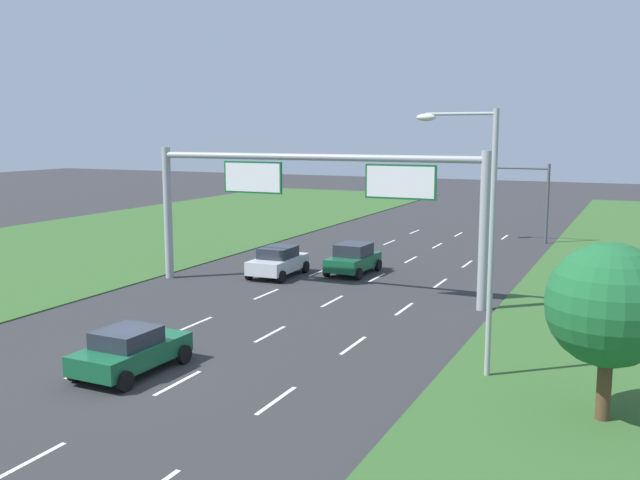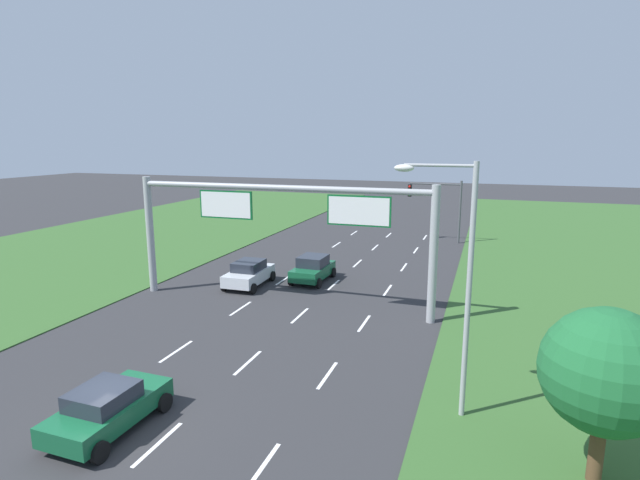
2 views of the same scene
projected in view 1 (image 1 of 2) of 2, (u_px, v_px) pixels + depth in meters
ground_plane at (133, 375)px, 23.06m from camera, size 200.00×200.00×0.00m
lane_dashes_inner_left at (234, 308)px, 31.86m from camera, size 0.14×56.40×0.01m
lane_dashes_inner_right at (304, 316)px, 30.41m from camera, size 0.14×56.40×0.01m
lane_dashes_slip at (381, 325)px, 28.96m from camera, size 0.14×56.40×0.01m
car_near_red at (353, 259)px, 39.43m from camera, size 2.20×3.96×1.68m
car_lead_silver at (130, 350)px, 23.19m from camera, size 2.28×4.09×1.50m
car_mid_lane at (278, 261)px, 38.77m from camera, size 2.26×4.12×1.61m
sign_gantry at (313, 193)px, 34.15m from camera, size 17.24×0.44×7.00m
traffic_light_mast at (520, 188)px, 50.48m from camera, size 4.76×0.49×5.60m
street_lamp at (480, 220)px, 22.29m from camera, size 2.61×0.32×8.50m
roadside_tree_near at (609, 305)px, 18.90m from camera, size 3.35×3.35×4.93m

